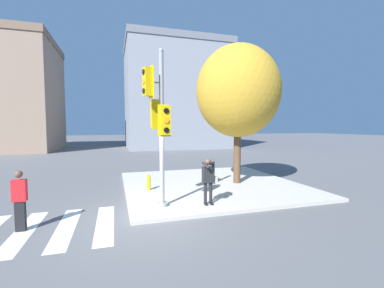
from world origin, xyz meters
name	(u,v)px	position (x,y,z in m)	size (l,w,h in m)	color
ground_plane	(146,218)	(0.00, 0.00, 0.00)	(160.00, 160.00, 0.00)	#5B5B5E
sidewalk_corner	(211,184)	(3.50, 3.50, 0.06)	(8.00, 8.00, 0.13)	#BCB7AD
traffic_signal_pole	(158,117)	(0.52, 0.62, 3.14)	(0.87, 1.27, 5.26)	#939399
person_photographer	(209,177)	(2.21, 0.39, 1.08)	(0.58, 0.54, 1.60)	black
pedestrian_distant	(20,199)	(-3.36, 0.00, 0.88)	(0.34, 0.20, 1.66)	black
street_tree	(238,91)	(4.72, 3.20, 4.47)	(3.93, 3.93, 6.52)	brown
fire_hydrant	(149,182)	(0.47, 3.02, 0.46)	(0.17, 0.23, 0.68)	yellow
building_left	(1,94)	(-13.41, 27.50, 6.56)	(11.82, 11.60, 13.10)	gray
building_right	(175,96)	(7.20, 26.83, 6.95)	(13.22, 10.94, 13.88)	gray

